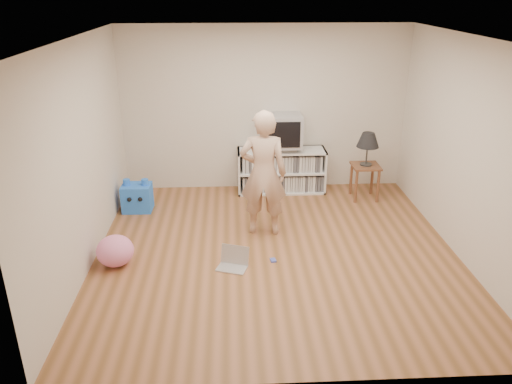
{
  "coord_description": "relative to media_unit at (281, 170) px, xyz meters",
  "views": [
    {
      "loc": [
        -0.54,
        -5.51,
        3.12
      ],
      "look_at": [
        -0.23,
        0.4,
        0.66
      ],
      "focal_mm": 35.0,
      "sensor_mm": 36.0,
      "label": 1
    }
  ],
  "objects": [
    {
      "name": "table_lamp",
      "position": [
        1.27,
        -0.39,
        0.59
      ],
      "size": [
        0.34,
        0.34,
        0.52
      ],
      "color": "#333333",
      "rests_on": "side_table"
    },
    {
      "name": "walls",
      "position": [
        -0.26,
        -2.04,
        0.95
      ],
      "size": [
        4.52,
        4.52,
        2.6
      ],
      "color": "beige",
      "rests_on": "ground"
    },
    {
      "name": "plush_blue",
      "position": [
        -2.21,
        -0.67,
        -0.14
      ],
      "size": [
        0.43,
        0.38,
        0.49
      ],
      "rotation": [
        0.0,
        0.0,
        -0.02
      ],
      "color": "blue",
      "rests_on": "ground"
    },
    {
      "name": "person",
      "position": [
        -0.39,
        -1.47,
        0.5
      ],
      "size": [
        0.66,
        0.47,
        1.69
      ],
      "primitive_type": "imported",
      "rotation": [
        0.0,
        0.0,
        3.03
      ],
      "color": "#D2AA8F",
      "rests_on": "ground"
    },
    {
      "name": "dvd_deck",
      "position": [
        0.0,
        -0.02,
        0.39
      ],
      "size": [
        0.45,
        0.35,
        0.07
      ],
      "primitive_type": "cube",
      "color": "gray",
      "rests_on": "media_unit"
    },
    {
      "name": "laptop",
      "position": [
        -0.8,
        -2.36,
        -0.29
      ],
      "size": [
        0.41,
        0.37,
        0.24
      ],
      "rotation": [
        0.0,
        0.0,
        -0.33
      ],
      "color": "silver",
      "rests_on": "ground"
    },
    {
      "name": "ceiling",
      "position": [
        -0.26,
        -2.04,
        2.25
      ],
      "size": [
        4.5,
        4.5,
        0.01
      ],
      "primitive_type": "cube",
      "color": "white",
      "rests_on": "walls"
    },
    {
      "name": "plush_pink",
      "position": [
        -2.21,
        -2.25,
        -0.16
      ],
      "size": [
        0.48,
        0.48,
        0.38
      ],
      "primitive_type": "ellipsoid",
      "rotation": [
        0.0,
        0.0,
        -0.09
      ],
      "color": "pink",
      "rests_on": "ground"
    },
    {
      "name": "side_table",
      "position": [
        1.27,
        -0.39,
        0.07
      ],
      "size": [
        0.42,
        0.42,
        0.55
      ],
      "color": "brown",
      "rests_on": "ground"
    },
    {
      "name": "playing_cards",
      "position": [
        -0.32,
        -2.26,
        -0.34
      ],
      "size": [
        0.08,
        0.1,
        0.02
      ],
      "primitive_type": "cube",
      "rotation": [
        0.0,
        0.0,
        0.17
      ],
      "color": "#4A59C6",
      "rests_on": "ground"
    },
    {
      "name": "media_unit",
      "position": [
        0.0,
        0.0,
        0.0
      ],
      "size": [
        1.4,
        0.45,
        0.7
      ],
      "color": "white",
      "rests_on": "ground"
    },
    {
      "name": "ground",
      "position": [
        -0.26,
        -2.04,
        -0.35
      ],
      "size": [
        4.5,
        4.5,
        0.0
      ],
      "primitive_type": "plane",
      "color": "brown",
      "rests_on": "ground"
    },
    {
      "name": "crt_tv",
      "position": [
        0.0,
        -0.02,
        0.67
      ],
      "size": [
        0.6,
        0.53,
        0.5
      ],
      "color": "#9D9DA2",
      "rests_on": "dvd_deck"
    }
  ]
}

